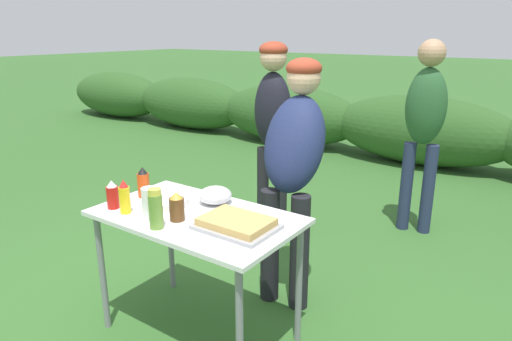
% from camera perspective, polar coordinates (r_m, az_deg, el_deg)
% --- Properties ---
extents(ground_plane, '(60.00, 60.00, 0.00)m').
position_cam_1_polar(ground_plane, '(2.83, -6.92, -19.45)').
color(ground_plane, '#336028').
extents(shrub_hedge, '(14.40, 0.90, 0.89)m').
position_cam_1_polar(shrub_hedge, '(6.28, 19.94, 4.75)').
color(shrub_hedge, '#2D5623').
rests_on(shrub_hedge, ground).
extents(folding_table, '(1.10, 0.64, 0.74)m').
position_cam_1_polar(folding_table, '(2.49, -7.46, -7.12)').
color(folding_table, white).
rests_on(folding_table, ground).
extents(food_tray, '(0.39, 0.28, 0.06)m').
position_cam_1_polar(food_tray, '(2.27, -2.46, -6.68)').
color(food_tray, '#9E9EA3').
rests_on(food_tray, folding_table).
extents(plate_stack, '(0.26, 0.26, 0.04)m').
position_cam_1_polar(plate_stack, '(2.63, -11.13, -3.76)').
color(plate_stack, white).
rests_on(plate_stack, folding_table).
extents(mixing_bowl, '(0.19, 0.19, 0.10)m').
position_cam_1_polar(mixing_bowl, '(2.59, -5.12, -3.08)').
color(mixing_bowl, silver).
rests_on(mixing_bowl, folding_table).
extents(paper_cup_stack, '(0.08, 0.08, 0.17)m').
position_cam_1_polar(paper_cup_stack, '(2.41, -13.14, -4.08)').
color(paper_cup_stack, white).
rests_on(paper_cup_stack, folding_table).
extents(mustard_bottle, '(0.06, 0.06, 0.19)m').
position_cam_1_polar(mustard_bottle, '(2.53, -16.11, -3.23)').
color(mustard_bottle, yellow).
rests_on(mustard_bottle, folding_table).
extents(beer_bottle, '(0.08, 0.08, 0.15)m').
position_cam_1_polar(beer_bottle, '(2.38, -9.88, -4.50)').
color(beer_bottle, brown).
rests_on(beer_bottle, folding_table).
extents(relish_jar, '(0.07, 0.07, 0.21)m').
position_cam_1_polar(relish_jar, '(2.30, -12.44, -4.73)').
color(relish_jar, olive).
rests_on(relish_jar, folding_table).
extents(hot_sauce_bottle, '(0.07, 0.07, 0.18)m').
position_cam_1_polar(hot_sauce_bottle, '(2.75, -13.91, -1.49)').
color(hot_sauce_bottle, '#CC4214').
rests_on(hot_sauce_bottle, folding_table).
extents(ketchup_bottle, '(0.06, 0.06, 0.16)m').
position_cam_1_polar(ketchup_bottle, '(2.63, -17.50, -2.95)').
color(ketchup_bottle, red).
rests_on(ketchup_bottle, folding_table).
extents(standing_person_with_beanie, '(0.42, 0.51, 1.53)m').
position_cam_1_polar(standing_person_with_beanie, '(2.78, 4.71, 1.66)').
color(standing_person_with_beanie, black).
rests_on(standing_person_with_beanie, ground).
extents(standing_person_in_navy_coat, '(0.36, 0.28, 1.62)m').
position_cam_1_polar(standing_person_in_navy_coat, '(3.99, 20.33, 6.08)').
color(standing_person_in_navy_coat, '#232D4C').
rests_on(standing_person_in_navy_coat, ground).
extents(standing_person_in_dark_puffer, '(0.33, 0.26, 1.60)m').
position_cam_1_polar(standing_person_in_dark_puffer, '(3.65, 2.10, 6.73)').
color(standing_person_in_dark_puffer, black).
rests_on(standing_person_in_dark_puffer, ground).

